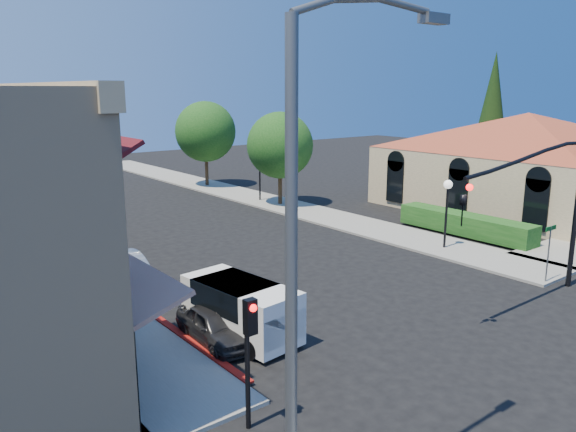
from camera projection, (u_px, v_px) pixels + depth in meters
ground at (492, 355)px, 17.19m from camera, size 120.00×120.00×0.00m
sidewalk_right at (240, 194)px, 43.10m from camera, size 3.50×50.00×0.12m
curb_red_strip at (167, 328)px, 19.11m from camera, size 0.25×10.00×0.06m
mission_building at (525, 152)px, 38.48m from camera, size 30.12×30.12×6.40m
hedge at (464, 236)px, 31.16m from camera, size 1.40×8.00×1.10m
conifer_far at (492, 109)px, 46.52m from camera, size 3.20×3.20×11.00m
street_tree_a at (280, 145)px, 38.40m from camera, size 4.56×4.56×6.48m
street_tree_b at (205, 132)px, 45.96m from camera, size 4.94×4.94×7.02m
signal_mast_arm at (552, 195)px, 20.98m from camera, size 8.01×0.39×6.00m
secondary_signal at (249, 340)px, 12.89m from camera, size 0.28×0.42×3.32m
cobra_streetlight at (308, 261)px, 8.94m from camera, size 3.60×0.25×9.31m
street_name_sign at (549, 245)px, 23.04m from camera, size 0.80×0.06×2.50m
lamppost_left_near at (116, 260)px, 17.53m from camera, size 0.44×0.44×3.57m
lamppost_left_far at (8, 195)px, 28.22m from camera, size 0.44×0.44×3.57m
lamppost_right_near at (447, 197)px, 27.85m from camera, size 0.44×0.44×3.57m
lamppost_right_far at (260, 164)px, 40.07m from camera, size 0.44×0.44×3.57m
white_van at (242, 306)px, 18.17m from camera, size 2.24×4.33×1.84m
parked_car_a at (215, 325)px, 17.88m from camera, size 1.55×3.51×1.17m
parked_car_b at (126, 270)px, 23.21m from camera, size 1.40×3.95×1.30m
parked_car_c at (58, 228)px, 30.16m from camera, size 2.26×4.74×1.33m
parked_car_d at (24, 208)px, 35.71m from camera, size 2.16×4.05×1.08m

